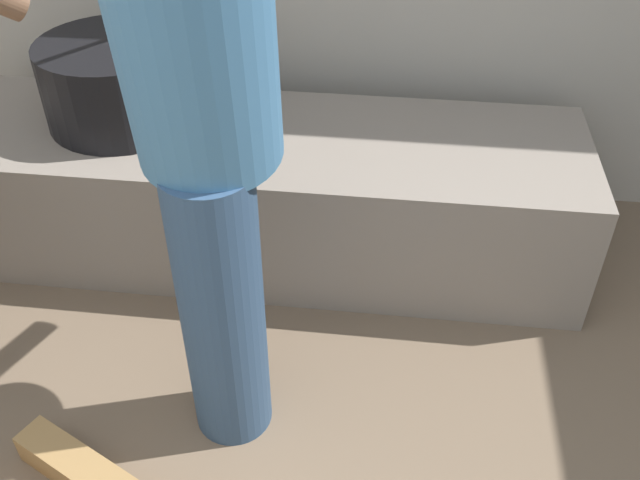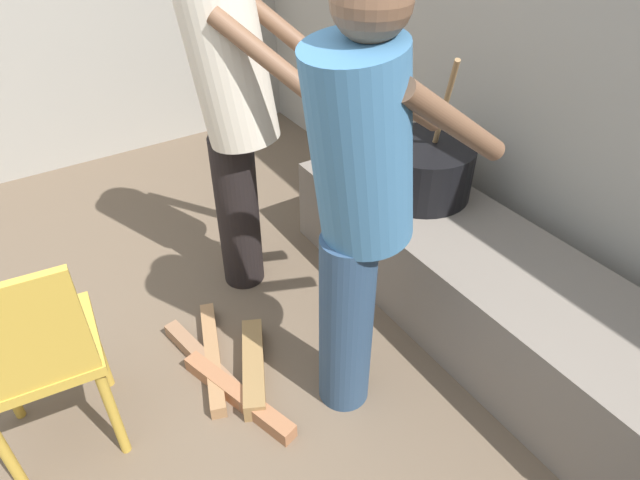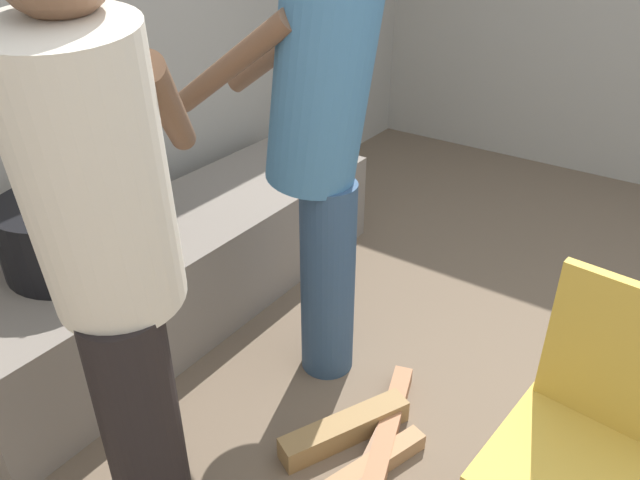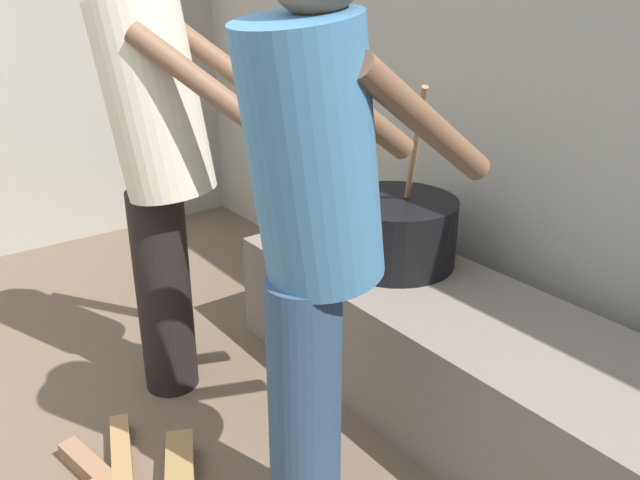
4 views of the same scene
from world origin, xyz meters
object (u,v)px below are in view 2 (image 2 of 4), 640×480
Objects in this scene: cook_in_blue_shirt at (359,198)px; chair_yellow at (33,356)px; cook_in_cream_shirt at (234,105)px; cooking_pot_main at (423,169)px.

chair_yellow is at bearing -108.59° from cook_in_blue_shirt.
chair_yellow is (0.50, -0.99, -0.44)m from cook_in_cream_shirt.
cook_in_blue_shirt is 1.16m from chair_yellow.
cook_in_blue_shirt is (0.49, -0.74, 0.35)m from cooking_pot_main.
chair_yellow is (0.15, -1.76, -0.08)m from cooking_pot_main.
cook_in_blue_shirt is at bearing -56.48° from cooking_pot_main.
cook_in_cream_shirt is 1.20m from chair_yellow.
cook_in_blue_shirt is at bearing 1.86° from cook_in_cream_shirt.
cooking_pot_main is 0.96m from cook_in_blue_shirt.
cook_in_cream_shirt is at bearing 116.78° from chair_yellow.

